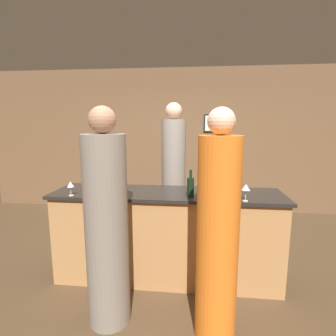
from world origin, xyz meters
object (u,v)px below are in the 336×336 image
object	(u,v)px
guest_0	(218,236)
guest_1	(107,227)
wine_bottle_0	(191,187)
bartender	(174,181)

from	to	relation	value
guest_0	guest_1	distance (m)	0.93
guest_0	wine_bottle_0	world-z (taller)	guest_0
bartender	guest_1	world-z (taller)	bartender
bartender	guest_1	xyz separation A→B (m)	(-0.44, -1.53, -0.08)
bartender	guest_1	bearing A→B (deg)	74.09
bartender	wine_bottle_0	bearing A→B (deg)	104.73
guest_0	wine_bottle_0	size ratio (longest dim) A/B	6.62
guest_1	wine_bottle_0	size ratio (longest dim) A/B	6.69
bartender	wine_bottle_0	distance (m)	1.03
bartender	guest_1	size ratio (longest dim) A/B	1.07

